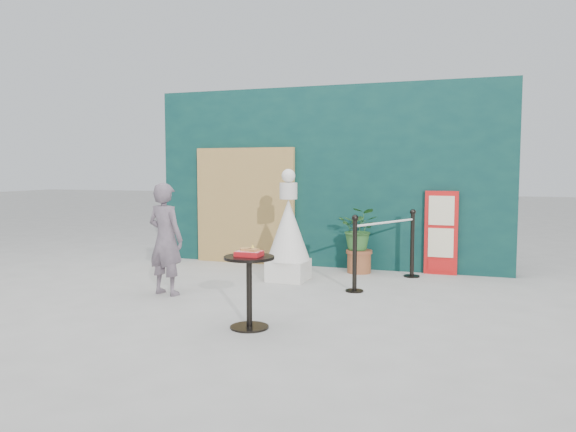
% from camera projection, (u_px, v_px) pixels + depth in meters
% --- Properties ---
extents(ground, '(60.00, 60.00, 0.00)m').
position_uv_depth(ground, '(254.00, 309.00, 6.58)').
color(ground, '#ADAAA5').
rests_on(ground, ground).
extents(back_wall, '(6.00, 0.30, 3.00)m').
position_uv_depth(back_wall, '(326.00, 177.00, 9.42)').
color(back_wall, '#092B2C').
rests_on(back_wall, ground).
extents(bamboo_fence, '(1.80, 0.08, 2.00)m').
position_uv_depth(bamboo_fence, '(245.00, 206.00, 9.72)').
color(bamboo_fence, tan).
rests_on(bamboo_fence, ground).
extents(woman, '(0.59, 0.45, 1.46)m').
position_uv_depth(woman, '(166.00, 239.00, 7.29)').
color(woman, slate).
rests_on(woman, ground).
extents(menu_board, '(0.50, 0.07, 1.30)m').
position_uv_depth(menu_board, '(441.00, 233.00, 8.68)').
color(menu_board, red).
rests_on(menu_board, ground).
extents(statue, '(0.64, 0.64, 1.64)m').
position_uv_depth(statue, '(288.00, 235.00, 8.22)').
color(statue, silver).
rests_on(statue, ground).
extents(cafe_table, '(0.52, 0.52, 0.75)m').
position_uv_depth(cafe_table, '(249.00, 280.00, 5.75)').
color(cafe_table, black).
rests_on(cafe_table, ground).
extents(food_basket, '(0.26, 0.19, 0.11)m').
position_uv_depth(food_basket, '(249.00, 253.00, 5.73)').
color(food_basket, red).
rests_on(food_basket, cafe_table).
extents(planter, '(0.61, 0.53, 1.04)m').
position_uv_depth(planter, '(359.00, 235.00, 8.82)').
color(planter, brown).
rests_on(planter, ground).
extents(stanchion_barrier, '(0.84, 1.54, 1.03)m').
position_uv_depth(stanchion_barrier, '(385.00, 249.00, 7.99)').
color(stanchion_barrier, black).
rests_on(stanchion_barrier, ground).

